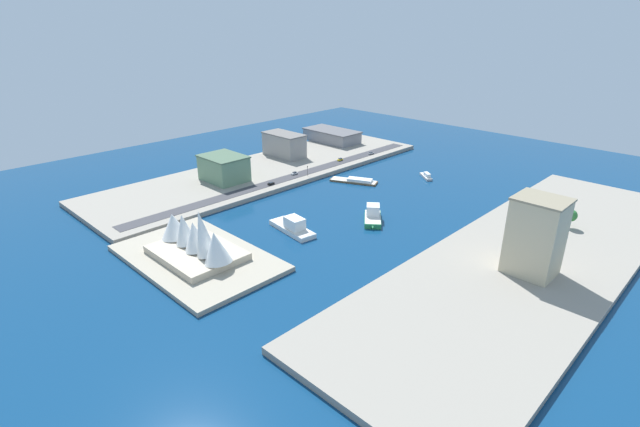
{
  "coord_description": "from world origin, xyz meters",
  "views": [
    {
      "loc": [
        -147.2,
        190.46,
        95.55
      ],
      "look_at": [
        9.7,
        30.3,
        1.87
      ],
      "focal_mm": 26.26,
      "sensor_mm": 36.0,
      "label": 1
    }
  ],
  "objects_px": {
    "ferry_green_doubledeck": "(373,216)",
    "carpark_squat_concrete": "(284,145)",
    "opera_landmark": "(195,240)",
    "traffic_light_waterfront": "(307,169)",
    "taxi_yellow_cab": "(340,159)",
    "warehouse_low_gray": "(332,136)",
    "yacht_sleek_gray": "(426,176)",
    "terminal_long_green": "(224,168)",
    "barge_flat_brown": "(356,181)",
    "office_block_beige": "(536,236)",
    "ferry_white_commuter": "(293,227)",
    "suv_black": "(271,183)",
    "van_white": "(294,173)",
    "sedan_silver": "(371,153)"
  },
  "relations": [
    {
      "from": "terminal_long_green",
      "to": "van_white",
      "type": "height_order",
      "value": "terminal_long_green"
    },
    {
      "from": "ferry_white_commuter",
      "to": "traffic_light_waterfront",
      "type": "xyz_separation_m",
      "value": [
        51.66,
        -60.19,
        4.35
      ]
    },
    {
      "from": "ferry_green_doubledeck",
      "to": "taxi_yellow_cab",
      "type": "height_order",
      "value": "ferry_green_doubledeck"
    },
    {
      "from": "office_block_beige",
      "to": "carpark_squat_concrete",
      "type": "height_order",
      "value": "office_block_beige"
    },
    {
      "from": "carpark_squat_concrete",
      "to": "opera_landmark",
      "type": "height_order",
      "value": "opera_landmark"
    },
    {
      "from": "ferry_white_commuter",
      "to": "suv_black",
      "type": "distance_m",
      "value": 63.5
    },
    {
      "from": "ferry_white_commuter",
      "to": "sedan_silver",
      "type": "height_order",
      "value": "ferry_white_commuter"
    },
    {
      "from": "office_block_beige",
      "to": "van_white",
      "type": "xyz_separation_m",
      "value": [
        158.5,
        -19.79,
        -14.69
      ]
    },
    {
      "from": "ferry_white_commuter",
      "to": "ferry_green_doubledeck",
      "type": "bearing_deg",
      "value": -117.72
    },
    {
      "from": "terminal_long_green",
      "to": "opera_landmark",
      "type": "bearing_deg",
      "value": 138.14
    },
    {
      "from": "yacht_sleek_gray",
      "to": "barge_flat_brown",
      "type": "height_order",
      "value": "yacht_sleek_gray"
    },
    {
      "from": "traffic_light_waterfront",
      "to": "warehouse_low_gray",
      "type": "bearing_deg",
      "value": -56.54
    },
    {
      "from": "ferry_green_doubledeck",
      "to": "carpark_squat_concrete",
      "type": "distance_m",
      "value": 125.16
    },
    {
      "from": "opera_landmark",
      "to": "taxi_yellow_cab",
      "type": "bearing_deg",
      "value": -70.93
    },
    {
      "from": "office_block_beige",
      "to": "ferry_green_doubledeck",
      "type": "bearing_deg",
      "value": -0.89
    },
    {
      "from": "warehouse_low_gray",
      "to": "opera_landmark",
      "type": "distance_m",
      "value": 208.08
    },
    {
      "from": "carpark_squat_concrete",
      "to": "taxi_yellow_cab",
      "type": "relative_size",
      "value": 7.34
    },
    {
      "from": "office_block_beige",
      "to": "traffic_light_waterfront",
      "type": "distance_m",
      "value": 153.21
    },
    {
      "from": "traffic_light_waterfront",
      "to": "opera_landmark",
      "type": "relative_size",
      "value": 0.14
    },
    {
      "from": "barge_flat_brown",
      "to": "office_block_beige",
      "type": "distance_m",
      "value": 133.15
    },
    {
      "from": "office_block_beige",
      "to": "opera_landmark",
      "type": "relative_size",
      "value": 0.67
    },
    {
      "from": "warehouse_low_gray",
      "to": "opera_landmark",
      "type": "relative_size",
      "value": 1.0
    },
    {
      "from": "van_white",
      "to": "opera_landmark",
      "type": "relative_size",
      "value": 0.1
    },
    {
      "from": "office_block_beige",
      "to": "opera_landmark",
      "type": "height_order",
      "value": "office_block_beige"
    },
    {
      "from": "office_block_beige",
      "to": "van_white",
      "type": "relative_size",
      "value": 7.08
    },
    {
      "from": "carpark_squat_concrete",
      "to": "van_white",
      "type": "xyz_separation_m",
      "value": [
        -38.07,
        25.27,
        -7.39
      ]
    },
    {
      "from": "yacht_sleek_gray",
      "to": "sedan_silver",
      "type": "xyz_separation_m",
      "value": [
        55.48,
        -12.35,
        2.19
      ]
    },
    {
      "from": "yacht_sleek_gray",
      "to": "terminal_long_green",
      "type": "height_order",
      "value": "terminal_long_green"
    },
    {
      "from": "suv_black",
      "to": "opera_landmark",
      "type": "distance_m",
      "value": 92.98
    },
    {
      "from": "ferry_green_doubledeck",
      "to": "opera_landmark",
      "type": "relative_size",
      "value": 0.43
    },
    {
      "from": "yacht_sleek_gray",
      "to": "opera_landmark",
      "type": "bearing_deg",
      "value": 86.8
    },
    {
      "from": "warehouse_low_gray",
      "to": "van_white",
      "type": "xyz_separation_m",
      "value": [
        -43.35,
        81.55,
        -3.79
      ]
    },
    {
      "from": "taxi_yellow_cab",
      "to": "suv_black",
      "type": "xyz_separation_m",
      "value": [
        -4.79,
        67.58,
        -0.1
      ]
    },
    {
      "from": "office_block_beige",
      "to": "traffic_light_waterfront",
      "type": "height_order",
      "value": "office_block_beige"
    },
    {
      "from": "yacht_sleek_gray",
      "to": "barge_flat_brown",
      "type": "distance_m",
      "value": 47.13
    },
    {
      "from": "barge_flat_brown",
      "to": "warehouse_low_gray",
      "type": "xyz_separation_m",
      "value": [
        76.55,
        -59.75,
        6.31
      ]
    },
    {
      "from": "barge_flat_brown",
      "to": "carpark_squat_concrete",
      "type": "bearing_deg",
      "value": -2.78
    },
    {
      "from": "ferry_white_commuter",
      "to": "sedan_silver",
      "type": "distance_m",
      "value": 139.72
    },
    {
      "from": "yacht_sleek_gray",
      "to": "suv_black",
      "type": "xyz_separation_m",
      "value": [
        55.55,
        83.95,
        2.19
      ]
    },
    {
      "from": "ferry_white_commuter",
      "to": "traffic_light_waterfront",
      "type": "height_order",
      "value": "traffic_light_waterfront"
    },
    {
      "from": "carpark_squat_concrete",
      "to": "sedan_silver",
      "type": "relative_size",
      "value": 7.07
    },
    {
      "from": "yacht_sleek_gray",
      "to": "suv_black",
      "type": "distance_m",
      "value": 100.68
    },
    {
      "from": "opera_landmark",
      "to": "carpark_squat_concrete",
      "type": "bearing_deg",
      "value": -55.41
    },
    {
      "from": "barge_flat_brown",
      "to": "ferry_white_commuter",
      "type": "bearing_deg",
      "value": 108.59
    },
    {
      "from": "traffic_light_waterfront",
      "to": "carpark_squat_concrete",
      "type": "bearing_deg",
      "value": -24.56
    },
    {
      "from": "barge_flat_brown",
      "to": "terminal_long_green",
      "type": "xyz_separation_m",
      "value": [
        56.05,
        59.53,
        9.39
      ]
    },
    {
      "from": "sedan_silver",
      "to": "van_white",
      "type": "relative_size",
      "value": 1.02
    },
    {
      "from": "ferry_white_commuter",
      "to": "office_block_beige",
      "type": "height_order",
      "value": "office_block_beige"
    },
    {
      "from": "van_white",
      "to": "barge_flat_brown",
      "type": "bearing_deg",
      "value": -146.7
    },
    {
      "from": "terminal_long_green",
      "to": "suv_black",
      "type": "height_order",
      "value": "terminal_long_green"
    }
  ]
}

